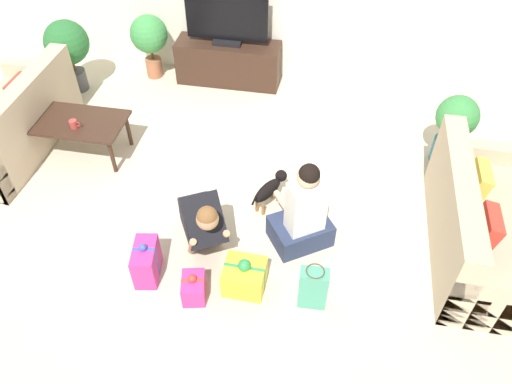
# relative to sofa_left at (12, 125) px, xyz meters

# --- Properties ---
(ground_plane) EXTENTS (16.00, 16.00, 0.00)m
(ground_plane) POSITION_rel_sofa_left_xyz_m (2.43, -0.58, -0.30)
(ground_plane) COLOR beige
(sofa_left) EXTENTS (0.84, 1.77, 0.83)m
(sofa_left) POSITION_rel_sofa_left_xyz_m (0.00, 0.00, 0.00)
(sofa_left) COLOR #C6B293
(sofa_left) RESTS_ON ground_plane
(sofa_right) EXTENTS (0.84, 1.77, 0.83)m
(sofa_right) POSITION_rel_sofa_left_xyz_m (4.85, -0.59, 0.00)
(sofa_right) COLOR #C6B293
(sofa_right) RESTS_ON ground_plane
(coffee_table) EXTENTS (1.01, 0.59, 0.44)m
(coffee_table) POSITION_rel_sofa_left_xyz_m (0.78, 0.03, 0.09)
(coffee_table) COLOR #382319
(coffee_table) RESTS_ON ground_plane
(tv_console) EXTENTS (1.33, 0.41, 0.55)m
(tv_console) POSITION_rel_sofa_left_xyz_m (2.03, 1.77, -0.02)
(tv_console) COLOR #382319
(tv_console) RESTS_ON ground_plane
(tv) EXTENTS (1.02, 0.20, 0.76)m
(tv) POSITION_rel_sofa_left_xyz_m (2.03, 1.77, 0.59)
(tv) COLOR black
(tv) RESTS_ON tv_console
(potted_plant_back_left) EXTENTS (0.48, 0.48, 0.84)m
(potted_plant_back_left) POSITION_rel_sofa_left_xyz_m (1.02, 1.72, 0.26)
(potted_plant_back_left) COLOR #A36042
(potted_plant_back_left) RESTS_ON ground_plane
(potted_plant_corner_right) EXTENTS (0.43, 0.43, 0.80)m
(potted_plant_corner_right) POSITION_rel_sofa_left_xyz_m (4.71, 0.64, 0.18)
(potted_plant_corner_right) COLOR #336B84
(potted_plant_corner_right) RESTS_ON ground_plane
(potted_plant_corner_left) EXTENTS (0.54, 0.54, 0.92)m
(potted_plant_corner_left) POSITION_rel_sofa_left_xyz_m (0.15, 1.24, 0.31)
(potted_plant_corner_left) COLOR #4C4C51
(potted_plant_corner_left) RESTS_ON ground_plane
(person_kneeling) EXTENTS (0.63, 0.79, 0.75)m
(person_kneeling) POSITION_rel_sofa_left_xyz_m (2.43, -1.01, 0.03)
(person_kneeling) COLOR #23232D
(person_kneeling) RESTS_ON ground_plane
(person_sitting) EXTENTS (0.65, 0.62, 0.97)m
(person_sitting) POSITION_rel_sofa_left_xyz_m (3.30, -0.81, 0.06)
(person_sitting) COLOR #283351
(person_sitting) RESTS_ON ground_plane
(dog) EXTENTS (0.31, 0.49, 0.31)m
(dog) POSITION_rel_sofa_left_xyz_m (2.94, -0.37, -0.08)
(dog) COLOR black
(dog) RESTS_ON ground_plane
(gift_box_a) EXTENTS (0.25, 0.38, 0.40)m
(gift_box_a) POSITION_rel_sofa_left_xyz_m (2.03, -1.42, -0.12)
(gift_box_a) COLOR #CC3389
(gift_box_a) RESTS_ON ground_plane
(gift_box_b) EXTENTS (0.35, 0.32, 0.34)m
(gift_box_b) POSITION_rel_sofa_left_xyz_m (2.89, -1.39, -0.16)
(gift_box_b) COLOR yellow
(gift_box_b) RESTS_ON ground_plane
(gift_box_c) EXTENTS (0.24, 0.29, 0.27)m
(gift_box_c) POSITION_rel_sofa_left_xyz_m (2.49, -1.57, -0.18)
(gift_box_c) COLOR #CC3389
(gift_box_c) RESTS_ON ground_plane
(gift_bag_a) EXTENTS (0.24, 0.16, 0.45)m
(gift_bag_a) POSITION_rel_sofa_left_xyz_m (3.47, -1.46, -0.08)
(gift_bag_a) COLOR #4CA384
(gift_bag_a) RESTS_ON ground_plane
(mug) EXTENTS (0.12, 0.08, 0.09)m
(mug) POSITION_rel_sofa_left_xyz_m (0.81, -0.08, 0.19)
(mug) COLOR #B23D38
(mug) RESTS_ON coffee_table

